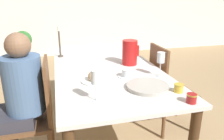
# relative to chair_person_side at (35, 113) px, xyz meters

# --- Properties ---
(ground_plane) EXTENTS (20.00, 20.00, 0.00)m
(ground_plane) POSITION_rel_chair_person_side_xyz_m (0.66, 0.28, -0.49)
(ground_plane) COLOR tan
(wall_back) EXTENTS (10.00, 0.06, 2.60)m
(wall_back) POSITION_rel_chair_person_side_xyz_m (0.66, 3.68, 0.81)
(wall_back) COLOR silver
(wall_back) RESTS_ON ground_plane
(dining_table) EXTENTS (0.96, 1.95, 0.76)m
(dining_table) POSITION_rel_chair_person_side_xyz_m (0.66, 0.28, 0.18)
(dining_table) COLOR silver
(dining_table) RESTS_ON ground_plane
(chair_person_side) EXTENTS (0.42, 0.42, 0.94)m
(chair_person_side) POSITION_rel_chair_person_side_xyz_m (0.00, 0.00, 0.00)
(chair_person_side) COLOR brown
(chair_person_side) RESTS_ON ground_plane
(chair_opposite) EXTENTS (0.42, 0.42, 0.94)m
(chair_opposite) POSITION_rel_chair_person_side_xyz_m (1.32, 0.21, 0.00)
(chair_opposite) COLOR brown
(chair_opposite) RESTS_ON ground_plane
(person_seated) EXTENTS (0.39, 0.41, 1.16)m
(person_seated) POSITION_rel_chair_person_side_xyz_m (-0.09, -0.01, 0.20)
(person_seated) COLOR #33333D
(person_seated) RESTS_ON ground_plane
(red_pitcher) EXTENTS (0.17, 0.15, 0.24)m
(red_pitcher) POSITION_rel_chair_person_side_xyz_m (0.91, 0.26, 0.40)
(red_pitcher) COLOR red
(red_pitcher) RESTS_ON dining_table
(wine_glass_water) EXTENTS (0.06, 0.06, 0.21)m
(wine_glass_water) POSITION_rel_chair_person_side_xyz_m (1.05, -0.12, 0.43)
(wine_glass_water) COLOR white
(wine_glass_water) RESTS_ON dining_table
(wine_glass_juice) EXTENTS (0.06, 0.06, 0.21)m
(wine_glass_juice) POSITION_rel_chair_person_side_xyz_m (0.44, -0.45, 0.43)
(wine_glass_juice) COLOR white
(wine_glass_juice) RESTS_ON dining_table
(teacup_near_person) EXTENTS (0.15, 0.15, 0.07)m
(teacup_near_person) POSITION_rel_chair_person_side_xyz_m (0.77, -0.08, 0.30)
(teacup_near_person) COLOR silver
(teacup_near_person) RESTS_ON dining_table
(serving_tray) EXTENTS (0.31, 0.31, 0.03)m
(serving_tray) POSITION_rel_chair_person_side_xyz_m (0.85, -0.34, 0.29)
(serving_tray) COLOR #B7B2A8
(serving_tray) RESTS_ON dining_table
(bread_plate) EXTENTS (0.21, 0.21, 0.10)m
(bread_plate) POSITION_rel_chair_person_side_xyz_m (0.49, -0.11, 0.31)
(bread_plate) COLOR silver
(bread_plate) RESTS_ON dining_table
(jam_jar_amber) EXTENTS (0.07, 0.07, 0.06)m
(jam_jar_amber) POSITION_rel_chair_person_side_xyz_m (1.03, -0.62, 0.31)
(jam_jar_amber) COLOR #A81E1E
(jam_jar_amber) RESTS_ON dining_table
(jam_jar_red) EXTENTS (0.07, 0.07, 0.06)m
(jam_jar_red) POSITION_rel_chair_person_side_xyz_m (1.03, -0.45, 0.31)
(jam_jar_red) COLOR gold
(jam_jar_red) RESTS_ON dining_table
(candlestick_tall) EXTENTS (0.06, 0.06, 0.34)m
(candlestick_tall) POSITION_rel_chair_person_side_xyz_m (0.25, 0.71, 0.41)
(candlestick_tall) COLOR #4C4238
(candlestick_tall) RESTS_ON dining_table
(potted_plant) EXTENTS (0.37, 0.37, 0.69)m
(potted_plant) POSITION_rel_chair_person_side_xyz_m (-0.48, 3.29, -0.09)
(potted_plant) COLOR #4C4742
(potted_plant) RESTS_ON ground_plane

